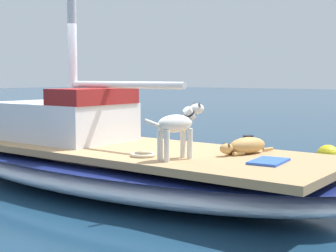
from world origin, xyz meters
The scene contains 9 objects.
ground_plane centered at (0.00, 0.00, 0.00)m, with size 120.00×120.00×0.00m, color navy.
sailboat_main centered at (0.00, 0.00, 0.34)m, with size 2.76×7.32×0.66m.
cabin_house centered at (-0.04, 1.12, 1.01)m, with size 1.48×2.27×0.84m.
dog_white centered at (-0.42, -1.50, 1.08)m, with size 0.93×0.33×0.70m.
dog_tan centered at (0.47, -1.93, 0.77)m, with size 0.94×0.41×0.22m.
deck_winch centered at (0.78, -1.80, 0.76)m, with size 0.16×0.16×0.21m.
coiled_rope centered at (-0.53, -1.01, 0.68)m, with size 0.32×0.32×0.04m, color beige.
deck_towel centered at (0.07, -2.48, 0.68)m, with size 0.56×0.36×0.03m, color blue.
mooring_buoy centered at (3.61, -1.85, 0.22)m, with size 0.44×0.44×0.44m, color yellow.
Camera 1 is at (-5.24, -5.21, 1.68)m, focal length 53.28 mm.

